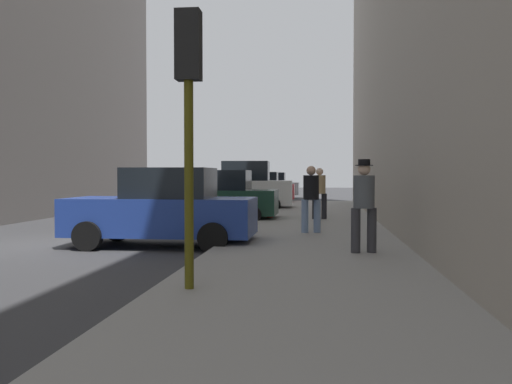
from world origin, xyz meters
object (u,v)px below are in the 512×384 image
at_px(fire_hydrant, 270,208).
at_px(pedestrian_with_beanie, 364,201).
at_px(parked_red_hatchback, 258,189).
at_px(traffic_light, 189,88).
at_px(parked_white_van, 243,188).
at_px(parked_dark_green_sedan, 217,198).
at_px(parked_silver_sedan, 269,186).
at_px(pedestrian_in_jeans, 311,195).
at_px(pedestrian_in_tan_coat, 320,191).
at_px(parked_blue_sedan, 163,209).

height_order(fire_hydrant, pedestrian_with_beanie, pedestrian_with_beanie).
bearing_deg(parked_red_hatchback, fire_hydrant, -81.89).
bearing_deg(traffic_light, parked_white_van, 95.71).
height_order(parked_dark_green_sedan, parked_silver_sedan, same).
relative_size(parked_white_van, pedestrian_in_jeans, 2.73).
bearing_deg(fire_hydrant, pedestrian_in_jeans, -73.13).
distance_m(parked_silver_sedan, pedestrian_in_tan_coat, 20.07).
bearing_deg(parked_dark_green_sedan, traffic_light, -81.28).
xyz_separation_m(parked_red_hatchback, traffic_light, (1.85, -25.01, 1.91)).
bearing_deg(traffic_light, pedestrian_in_jeans, 78.93).
bearing_deg(pedestrian_with_beanie, parked_white_van, 106.41).
bearing_deg(parked_blue_sedan, fire_hydrant, 75.58).
bearing_deg(parked_white_van, parked_red_hatchback, 90.00).
bearing_deg(traffic_light, parked_silver_sedan, 93.34).
xyz_separation_m(parked_red_hatchback, fire_hydrant, (1.80, -12.65, -0.35)).
relative_size(parked_red_hatchback, pedestrian_with_beanie, 2.38).
bearing_deg(parked_dark_green_sedan, parked_red_hatchback, 90.00).
relative_size(parked_white_van, traffic_light, 1.29).
distance_m(fire_hydrant, pedestrian_with_beanie, 9.03).
relative_size(parked_blue_sedan, parked_silver_sedan, 1.00).
xyz_separation_m(parked_white_van, fire_hydrant, (1.80, -6.20, -0.54)).
relative_size(parked_blue_sedan, fire_hydrant, 5.97).
distance_m(parked_dark_green_sedan, parked_white_van, 6.47).
bearing_deg(traffic_light, pedestrian_with_beanie, 55.96).
relative_size(parked_blue_sedan, parked_white_van, 0.90).
distance_m(parked_red_hatchback, traffic_light, 25.15).
bearing_deg(pedestrian_in_jeans, parked_red_hatchback, 100.63).
bearing_deg(pedestrian_in_jeans, pedestrian_with_beanie, -73.93).
xyz_separation_m(fire_hydrant, pedestrian_in_tan_coat, (1.71, -0.41, 0.61)).
bearing_deg(parked_silver_sedan, traffic_light, -86.66).
xyz_separation_m(parked_blue_sedan, parked_white_van, (-0.00, 13.21, 0.18)).
xyz_separation_m(parked_blue_sedan, pedestrian_in_tan_coat, (3.51, 6.61, 0.26)).
distance_m(parked_white_van, pedestrian_with_beanie, 15.46).
xyz_separation_m(parked_dark_green_sedan, pedestrian_in_jeans, (3.30, -4.68, 0.26)).
distance_m(parked_blue_sedan, pedestrian_in_jeans, 3.91).
bearing_deg(parked_red_hatchback, parked_white_van, -90.00).
bearing_deg(parked_red_hatchback, traffic_light, -85.76).
height_order(parked_dark_green_sedan, pedestrian_in_tan_coat, pedestrian_in_tan_coat).
relative_size(parked_blue_sedan, parked_dark_green_sedan, 1.00).
bearing_deg(parked_red_hatchback, pedestrian_with_beanie, -78.41).
bearing_deg(parked_blue_sedan, pedestrian_in_jeans, 32.02).
xyz_separation_m(parked_white_van, pedestrian_with_beanie, (4.37, -14.83, 0.10)).
height_order(parked_blue_sedan, pedestrian_in_tan_coat, pedestrian_in_tan_coat).
distance_m(parked_dark_green_sedan, pedestrian_in_tan_coat, 3.52).
bearing_deg(pedestrian_with_beanie, parked_blue_sedan, 159.60).
distance_m(parked_white_van, pedestrian_in_jeans, 11.62).
bearing_deg(pedestrian_with_beanie, parked_silver_sedan, 98.87).
relative_size(parked_dark_green_sedan, pedestrian_in_jeans, 2.46).
bearing_deg(fire_hydrant, pedestrian_in_tan_coat, -13.41).
xyz_separation_m(parked_silver_sedan, traffic_light, (1.85, -31.72, 1.91)).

